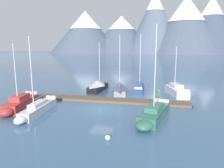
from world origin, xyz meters
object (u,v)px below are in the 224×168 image
object	(u,v)px
sailboat_second_berth	(37,109)
sailboat_outer_slip	(153,114)
sailboat_far_berth	(140,88)
sailboat_end_of_dock	(175,90)
person_on_dock	(158,95)
mooring_buoy_channel_marker	(108,138)
sailboat_nearest_berth	(19,104)
sailboat_mid_dock_starboard	(120,88)
sailboat_mid_dock_port	(99,86)

from	to	relation	value
sailboat_second_berth	sailboat_outer_slip	size ratio (longest dim) A/B	0.89
sailboat_far_berth	sailboat_end_of_dock	size ratio (longest dim) A/B	1.27
sailboat_far_berth	sailboat_outer_slip	size ratio (longest dim) A/B	0.99
sailboat_outer_slip	person_on_dock	distance (m)	5.68
person_on_dock	mooring_buoy_channel_marker	size ratio (longest dim) A/B	3.31
sailboat_nearest_berth	sailboat_mid_dock_starboard	xyz separation A→B (m)	(10.19, 10.70, 0.18)
sailboat_far_berth	person_on_dock	bearing A→B (deg)	-69.09
sailboat_outer_slip	mooring_buoy_channel_marker	distance (m)	6.40
sailboat_second_berth	sailboat_end_of_dock	distance (m)	20.42
sailboat_mid_dock_port	sailboat_mid_dock_starboard	world-z (taller)	sailboat_mid_dock_starboard
sailboat_mid_dock_starboard	sailboat_outer_slip	bearing A→B (deg)	-64.89
sailboat_far_berth	mooring_buoy_channel_marker	xyz separation A→B (m)	(-1.25, -18.34, -0.41)
sailboat_mid_dock_port	person_on_dock	size ratio (longest dim) A/B	4.68
sailboat_nearest_berth	sailboat_mid_dock_port	size ratio (longest dim) A/B	0.96
sailboat_nearest_berth	sailboat_end_of_dock	size ratio (longest dim) A/B	1.05
person_on_dock	sailboat_end_of_dock	bearing A→B (deg)	67.92
sailboat_nearest_berth	sailboat_mid_dock_starboard	world-z (taller)	sailboat_mid_dock_starboard
person_on_dock	mooring_buoy_channel_marker	bearing A→B (deg)	-110.33
sailboat_mid_dock_port	person_on_dock	xyz separation A→B (m)	(9.62, -6.88, 0.40)
sailboat_outer_slip	sailboat_mid_dock_starboard	bearing A→B (deg)	115.11
sailboat_nearest_berth	sailboat_mid_dock_port	bearing A→B (deg)	61.79
sailboat_mid_dock_starboard	person_on_dock	bearing A→B (deg)	-43.86
sailboat_second_berth	sailboat_outer_slip	xyz separation A→B (m)	(12.45, 0.66, 0.05)
sailboat_far_berth	sailboat_outer_slip	world-z (taller)	sailboat_outer_slip
sailboat_nearest_berth	sailboat_second_berth	bearing A→B (deg)	-21.50
sailboat_mid_dock_port	person_on_dock	world-z (taller)	sailboat_mid_dock_port
sailboat_mid_dock_port	sailboat_far_berth	bearing A→B (deg)	4.10
sailboat_mid_dock_starboard	person_on_dock	distance (m)	8.12
sailboat_second_berth	sailboat_end_of_dock	size ratio (longest dim) A/B	1.14
sailboat_nearest_berth	person_on_dock	world-z (taller)	sailboat_nearest_berth
sailboat_mid_dock_port	sailboat_nearest_berth	bearing A→B (deg)	-118.21
sailboat_mid_dock_starboard	sailboat_far_berth	distance (m)	3.51
sailboat_mid_dock_port	sailboat_end_of_dock	distance (m)	12.35
sailboat_outer_slip	sailboat_end_of_dock	distance (m)	12.76
sailboat_mid_dock_port	sailboat_end_of_dock	bearing A→B (deg)	-0.76
sailboat_mid_dock_port	mooring_buoy_channel_marker	world-z (taller)	sailboat_mid_dock_port
sailboat_mid_dock_starboard	mooring_buoy_channel_marker	size ratio (longest dim) A/B	17.71
sailboat_outer_slip	sailboat_mid_dock_port	bearing A→B (deg)	125.87
mooring_buoy_channel_marker	sailboat_second_berth	bearing A→B (deg)	152.30
sailboat_end_of_dock	sailboat_mid_dock_port	bearing A→B (deg)	179.24
sailboat_mid_dock_starboard	sailboat_far_berth	xyz separation A→B (m)	(3.03, 1.75, -0.23)
sailboat_outer_slip	mooring_buoy_channel_marker	bearing A→B (deg)	-122.95
mooring_buoy_channel_marker	person_on_dock	bearing A→B (deg)	69.67
sailboat_mid_dock_port	mooring_buoy_channel_marker	distance (m)	18.71
mooring_buoy_channel_marker	sailboat_outer_slip	bearing A→B (deg)	57.05
sailboat_mid_dock_port	sailboat_far_berth	xyz separation A→B (m)	(6.80, 0.49, -0.23)
sailboat_second_berth	sailboat_end_of_dock	world-z (taller)	sailboat_second_berth
sailboat_second_berth	sailboat_end_of_dock	xyz separation A→B (m)	(15.76, 12.98, 0.12)
sailboat_mid_dock_port	sailboat_mid_dock_starboard	size ratio (longest dim) A/B	0.88
sailboat_nearest_berth	sailboat_end_of_dock	world-z (taller)	sailboat_nearest_berth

